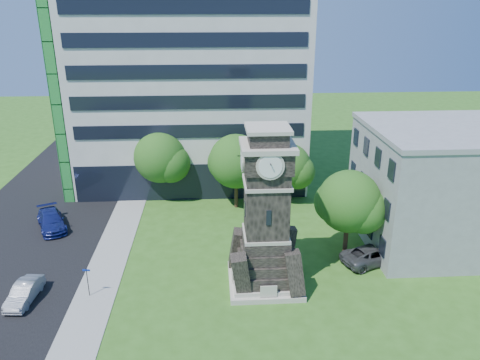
{
  "coord_description": "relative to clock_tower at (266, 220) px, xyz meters",
  "views": [
    {
      "loc": [
        -0.72,
        -28.27,
        20.04
      ],
      "look_at": [
        1.38,
        6.21,
        6.83
      ],
      "focal_mm": 35.0,
      "sensor_mm": 36.0,
      "label": 1
    }
  ],
  "objects": [
    {
      "name": "sidewalk",
      "position": [
        -12.5,
        3.0,
        -5.25
      ],
      "size": [
        3.0,
        70.0,
        0.06
      ],
      "primitive_type": "cube",
      "color": "gray",
      "rests_on": "ground"
    },
    {
      "name": "tree_nc",
      "position": [
        -1.34,
        14.21,
        -0.46
      ],
      "size": [
        6.04,
        5.49,
        7.77
      ],
      "rotation": [
        0.0,
        0.0,
        0.15
      ],
      "color": "#332114",
      "rests_on": "ground"
    },
    {
      "name": "car_east_lot",
      "position": [
        9.08,
        2.45,
        -4.55
      ],
      "size": [
        5.8,
        4.17,
        1.47
      ],
      "primitive_type": "imported",
      "rotation": [
        0.0,
        0.0,
        1.94
      ],
      "color": "#46474B",
      "rests_on": "ground"
    },
    {
      "name": "street_sign",
      "position": [
        -12.9,
        -0.92,
        -3.83
      ],
      "size": [
        0.56,
        0.06,
        2.31
      ],
      "rotation": [
        0.0,
        0.0,
        -0.14
      ],
      "color": "black",
      "rests_on": "ground"
    },
    {
      "name": "ground",
      "position": [
        -3.0,
        -2.0,
        -5.28
      ],
      "size": [
        160.0,
        160.0,
        0.0
      ],
      "primitive_type": "plane",
      "color": "#305E1A",
      "rests_on": "ground"
    },
    {
      "name": "park_bench",
      "position": [
        0.11,
        -0.44,
        -4.8
      ],
      "size": [
        1.77,
        0.47,
        0.91
      ],
      "rotation": [
        0.0,
        0.0,
        0.39
      ],
      "color": "black",
      "rests_on": "ground"
    },
    {
      "name": "car_street_mid",
      "position": [
        -17.35,
        -1.18,
        -4.62
      ],
      "size": [
        1.74,
        4.13,
        1.33
      ],
      "primitive_type": "imported",
      "rotation": [
        0.0,
        0.0,
        -0.08
      ],
      "color": "#94969B",
      "rests_on": "ground"
    },
    {
      "name": "office_low",
      "position": [
        16.97,
        6.0,
        -0.07
      ],
      "size": [
        15.2,
        12.2,
        10.4
      ],
      "color": "#979B9D",
      "rests_on": "ground"
    },
    {
      "name": "tree_nw",
      "position": [
        -9.17,
        16.81,
        -0.66
      ],
      "size": [
        6.06,
        5.51,
        7.57
      ],
      "rotation": [
        0.0,
        0.0,
        -0.11
      ],
      "color": "#332114",
      "rests_on": "ground"
    },
    {
      "name": "clock_tower",
      "position": [
        0.0,
        0.0,
        0.0
      ],
      "size": [
        5.4,
        5.4,
        12.22
      ],
      "color": "#BEB5A5",
      "rests_on": "ground"
    },
    {
      "name": "car_street_north",
      "position": [
        -19.02,
        10.37,
        -4.5
      ],
      "size": [
        4.25,
        5.8,
        1.56
      ],
      "primitive_type": "imported",
      "rotation": [
        0.0,
        0.0,
        0.44
      ],
      "color": "navy",
      "rests_on": "ground"
    },
    {
      "name": "tree_ne",
      "position": [
        4.12,
        15.4,
        -1.49
      ],
      "size": [
        5.33,
        4.85,
        6.38
      ],
      "rotation": [
        0.0,
        0.0,
        -0.15
      ],
      "color": "#332114",
      "rests_on": "ground"
    },
    {
      "name": "office_tall",
      "position": [
        -6.2,
        23.84,
        8.94
      ],
      "size": [
        26.2,
        15.11,
        28.6
      ],
      "color": "silver",
      "rests_on": "ground"
    },
    {
      "name": "tree_east",
      "position": [
        7.17,
        3.51,
        -0.43
      ],
      "size": [
        5.59,
        5.09,
        7.6
      ],
      "rotation": [
        0.0,
        0.0,
        -0.07
      ],
      "color": "#332114",
      "rests_on": "ground"
    }
  ]
}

